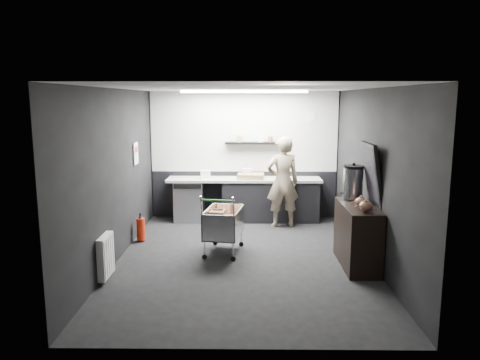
{
  "coord_description": "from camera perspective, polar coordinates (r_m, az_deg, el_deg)",
  "views": [
    {
      "loc": [
        0.04,
        -7.18,
        2.54
      ],
      "look_at": [
        -0.06,
        0.4,
        1.22
      ],
      "focal_mm": 35.0,
      "sensor_mm": 36.0,
      "label": 1
    }
  ],
  "objects": [
    {
      "name": "radiator",
      "position": [
        6.94,
        -16.06,
        -8.91
      ],
      "size": [
        0.1,
        0.5,
        0.6
      ],
      "primitive_type": "cube",
      "color": "white",
      "rests_on": "wall_left"
    },
    {
      "name": "floating_shelf",
      "position": [
        9.85,
        1.67,
        4.53
      ],
      "size": [
        1.2,
        0.22,
        0.04
      ],
      "primitive_type": "cube",
      "color": "black",
      "rests_on": "wall_back"
    },
    {
      "name": "poster",
      "position": [
        8.77,
        -12.59,
        3.18
      ],
      "size": [
        0.02,
        0.3,
        0.4
      ],
      "primitive_type": "cube",
      "color": "white",
      "rests_on": "wall_left"
    },
    {
      "name": "shopping_cart",
      "position": [
        7.78,
        -2.05,
        -5.46
      ],
      "size": [
        0.68,
        1.0,
        1.01
      ],
      "color": "silver",
      "rests_on": "floor"
    },
    {
      "name": "wall_back",
      "position": [
        10.0,
        0.5,
        3.07
      ],
      "size": [
        5.5,
        0.0,
        5.5
      ],
      "primitive_type": "plane",
      "rotation": [
        1.57,
        0.0,
        0.0
      ],
      "color": "black",
      "rests_on": "floor"
    },
    {
      "name": "dado_panel",
      "position": [
        10.12,
        0.5,
        -1.73
      ],
      "size": [
        3.95,
        0.02,
        1.0
      ],
      "primitive_type": "cube",
      "color": "black",
      "rests_on": "wall_back"
    },
    {
      "name": "wall_front",
      "position": [
        4.59,
        0.25,
        -5.15
      ],
      "size": [
        5.5,
        0.0,
        5.5
      ],
      "primitive_type": "plane",
      "rotation": [
        -1.57,
        0.0,
        0.0
      ],
      "color": "black",
      "rests_on": "floor"
    },
    {
      "name": "pink_tub",
      "position": [
        9.72,
        0.85,
        0.81
      ],
      "size": [
        0.21,
        0.21,
        0.21
      ],
      "primitive_type": "cylinder",
      "color": "silver",
      "rests_on": "prep_counter"
    },
    {
      "name": "sideboard",
      "position": [
        7.41,
        14.16,
        -5.59
      ],
      "size": [
        0.54,
        1.26,
        1.89
      ],
      "color": "black",
      "rests_on": "floor"
    },
    {
      "name": "ceiling_strip",
      "position": [
        9.03,
        0.49,
        10.72
      ],
      "size": [
        2.4,
        0.2,
        0.04
      ],
      "primitive_type": "cube",
      "color": "white",
      "rests_on": "ceiling"
    },
    {
      "name": "wall_left",
      "position": [
        7.56,
        -14.92,
        0.5
      ],
      "size": [
        0.0,
        5.5,
        5.5
      ],
      "primitive_type": "plane",
      "rotation": [
        1.57,
        0.0,
        1.57
      ],
      "color": "black",
      "rests_on": "floor"
    },
    {
      "name": "wall_right",
      "position": [
        7.54,
        15.8,
        0.43
      ],
      "size": [
        0.0,
        5.5,
        5.5
      ],
      "primitive_type": "plane",
      "rotation": [
        1.57,
        0.0,
        -1.57
      ],
      "color": "black",
      "rests_on": "floor"
    },
    {
      "name": "white_container",
      "position": [
        9.71,
        -4.24,
        0.68
      ],
      "size": [
        0.22,
        0.18,
        0.18
      ],
      "primitive_type": "cube",
      "rotation": [
        0.0,
        0.0,
        0.13
      ],
      "color": "white",
      "rests_on": "prep_counter"
    },
    {
      "name": "floor",
      "position": [
        7.62,
        0.41,
        -9.58
      ],
      "size": [
        5.5,
        5.5,
        0.0
      ],
      "primitive_type": "plane",
      "color": "black",
      "rests_on": "ground"
    },
    {
      "name": "wall_clock",
      "position": [
        10.0,
        8.63,
        7.55
      ],
      "size": [
        0.2,
        0.03,
        0.2
      ],
      "primitive_type": "cylinder",
      "rotation": [
        1.57,
        0.0,
        0.0
      ],
      "color": "white",
      "rests_on": "wall_back"
    },
    {
      "name": "ceiling",
      "position": [
        7.18,
        0.44,
        11.17
      ],
      "size": [
        5.5,
        5.5,
        0.0
      ],
      "primitive_type": "plane",
      "rotation": [
        3.14,
        0.0,
        0.0
      ],
      "color": "white",
      "rests_on": "wall_back"
    },
    {
      "name": "cardboard_box",
      "position": [
        9.68,
        1.31,
        0.47
      ],
      "size": [
        0.57,
        0.45,
        0.11
      ],
      "primitive_type": "cube",
      "rotation": [
        0.0,
        0.0,
        -0.09
      ],
      "color": "olive",
      "rests_on": "prep_counter"
    },
    {
      "name": "fire_extinguisher",
      "position": [
        8.63,
        -12.0,
        -5.78
      ],
      "size": [
        0.15,
        0.15,
        0.5
      ],
      "color": "red",
      "rests_on": "floor"
    },
    {
      "name": "person",
      "position": [
        9.33,
        5.22,
        -0.22
      ],
      "size": [
        0.73,
        0.55,
        1.82
      ],
      "primitive_type": "imported",
      "rotation": [
        0.0,
        0.0,
        3.33
      ],
      "color": "#BCB095",
      "rests_on": "floor"
    },
    {
      "name": "kitchen_wall_panel",
      "position": [
        9.94,
        0.51,
        5.92
      ],
      "size": [
        3.95,
        0.02,
        1.7
      ],
      "primitive_type": "cube",
      "color": "silver",
      "rests_on": "wall_back"
    },
    {
      "name": "prep_counter",
      "position": [
        9.83,
        1.28,
        -2.34
      ],
      "size": [
        3.2,
        0.61,
        0.9
      ],
      "color": "black",
      "rests_on": "floor"
    },
    {
      "name": "poster_red_band",
      "position": [
        8.77,
        -12.58,
        3.63
      ],
      "size": [
        0.02,
        0.22,
        0.1
      ],
      "primitive_type": "cube",
      "color": "red",
      "rests_on": "poster"
    }
  ]
}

